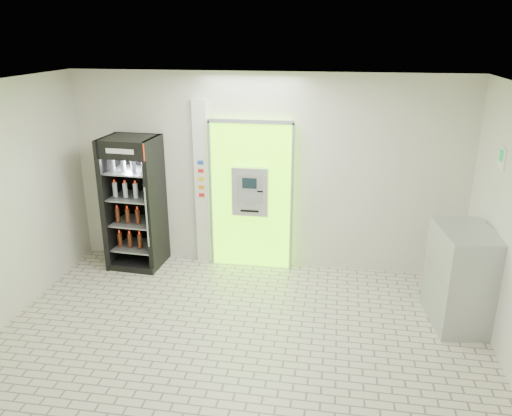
# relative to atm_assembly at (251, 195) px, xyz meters

# --- Properties ---
(ground) EXTENTS (6.00, 6.00, 0.00)m
(ground) POSITION_rel_atm_assembly_xyz_m (0.20, -2.41, -1.17)
(ground) COLOR #BEB09D
(ground) RESTS_ON ground
(room_shell) EXTENTS (6.00, 6.00, 6.00)m
(room_shell) POSITION_rel_atm_assembly_xyz_m (0.20, -2.41, 0.67)
(room_shell) COLOR beige
(room_shell) RESTS_ON ground
(atm_assembly) EXTENTS (1.30, 0.24, 2.33)m
(atm_assembly) POSITION_rel_atm_assembly_xyz_m (0.00, 0.00, 0.00)
(atm_assembly) COLOR #76FF07
(atm_assembly) RESTS_ON ground
(pillar) EXTENTS (0.22, 0.11, 2.60)m
(pillar) POSITION_rel_atm_assembly_xyz_m (-0.78, 0.04, 0.13)
(pillar) COLOR silver
(pillar) RESTS_ON ground
(beverage_cooler) EXTENTS (0.82, 0.76, 2.06)m
(beverage_cooler) POSITION_rel_atm_assembly_xyz_m (-1.79, -0.26, -0.18)
(beverage_cooler) COLOR black
(beverage_cooler) RESTS_ON ground
(steel_cabinet) EXTENTS (0.75, 1.02, 1.27)m
(steel_cabinet) POSITION_rel_atm_assembly_xyz_m (2.87, -1.24, -0.54)
(steel_cabinet) COLOR #A6A8AE
(steel_cabinet) RESTS_ON ground
(exit_sign) EXTENTS (0.02, 0.22, 0.26)m
(exit_sign) POSITION_rel_atm_assembly_xyz_m (3.19, -1.01, 0.95)
(exit_sign) COLOR white
(exit_sign) RESTS_ON room_shell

